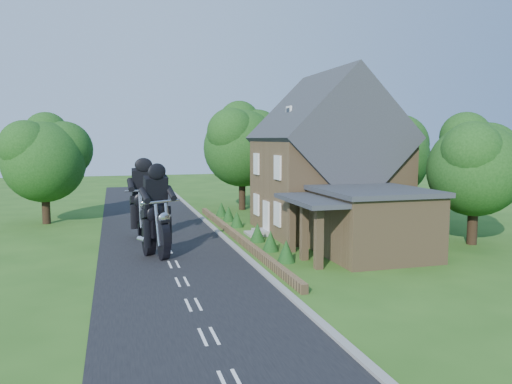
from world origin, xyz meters
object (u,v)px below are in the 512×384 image
object	(u,v)px
house	(327,164)
annex	(370,221)
garden_wall	(237,236)
motorcycle_lead	(157,244)
motorcycle_follow	(144,227)

from	to	relation	value
house	annex	size ratio (longest dim) A/B	1.45
garden_wall	motorcycle_lead	size ratio (longest dim) A/B	14.42
garden_wall	annex	world-z (taller)	annex
garden_wall	house	size ratio (longest dim) A/B	2.15
house	motorcycle_lead	distance (m)	12.54
garden_wall	house	bearing A→B (deg)	9.17
motorcycle_follow	motorcycle_lead	bearing A→B (deg)	85.54
annex	motorcycle_lead	xyz separation A→B (m)	(-10.52, 2.35, -1.06)
annex	motorcycle_lead	world-z (taller)	annex
motorcycle_follow	house	bearing A→B (deg)	168.59
annex	motorcycle_lead	size ratio (longest dim) A/B	4.62
house	motorcycle_lead	size ratio (longest dim) A/B	6.71
house	motorcycle_follow	size ratio (longest dim) A/B	6.60
annex	motorcycle_follow	xyz separation A→B (m)	(-10.80, 7.58, -1.05)
garden_wall	motorcycle_lead	world-z (taller)	motorcycle_lead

